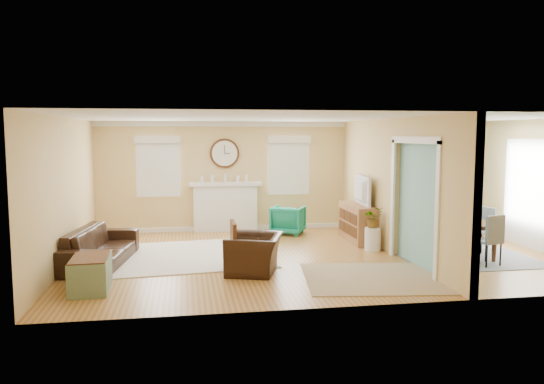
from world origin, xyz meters
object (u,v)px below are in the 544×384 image
(credenza, at_px, (358,223))
(dining_table, at_px, (453,235))
(sofa, at_px, (101,246))
(eames_chair, at_px, (254,254))
(green_chair, at_px, (288,220))

(credenza, relative_size, dining_table, 0.73)
(credenza, bearing_deg, sofa, -167.07)
(eames_chair, height_order, dining_table, dining_table)
(eames_chair, height_order, green_chair, green_chair)
(sofa, bearing_deg, dining_table, -83.52)
(sofa, distance_m, credenza, 5.29)
(green_chair, bearing_deg, dining_table, 165.63)
(eames_chair, xyz_separation_m, green_chair, (1.22, 3.30, 0.01))
(sofa, height_order, credenza, credenza)
(sofa, bearing_deg, green_chair, -51.79)
(sofa, distance_m, dining_table, 6.64)
(eames_chair, bearing_deg, green_chair, 177.29)
(eames_chair, relative_size, credenza, 0.70)
(credenza, bearing_deg, dining_table, -41.88)
(green_chair, relative_size, dining_table, 0.37)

